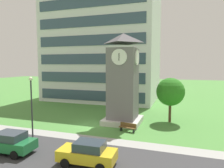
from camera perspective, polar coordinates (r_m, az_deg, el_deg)
The scene contains 10 objects.
ground_plane at distance 24.50m, azimuth -6.15°, elevation -11.26°, with size 160.00×160.00×0.00m, color #4C893D.
street_asphalt at distance 17.57m, azimuth -18.45°, elevation -18.41°, with size 120.00×7.20×0.01m, color #38383A.
kerb_strip at distance 20.99m, azimuth -11.01°, elevation -14.21°, with size 120.00×1.60×0.01m, color #9E9E99.
office_building at distance 42.83m, azimuth -2.27°, elevation 11.02°, with size 21.41×14.82×22.40m.
clock_tower at distance 24.29m, azimuth 3.10°, elevation 0.11°, with size 4.33×4.33×10.66m.
park_bench at distance 22.01m, azimuth 4.39°, elevation -11.93°, with size 1.86×0.78×0.88m.
street_lamp at distance 21.11m, azimuth -21.60°, elevation -4.19°, with size 0.36×0.36×5.86m.
tree_by_building at distance 25.68m, azimuth 16.01°, elevation -2.14°, with size 3.39×3.39×5.45m.
parked_car_green at distance 18.81m, azimuth -26.88°, elevation -14.30°, with size 4.35×2.15×1.69m.
parked_car_yellow at distance 15.19m, azimuth -6.81°, elevation -18.56°, with size 4.15×2.06×1.69m.
Camera 1 is at (9.81, -21.33, 7.02)m, focal length 32.70 mm.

